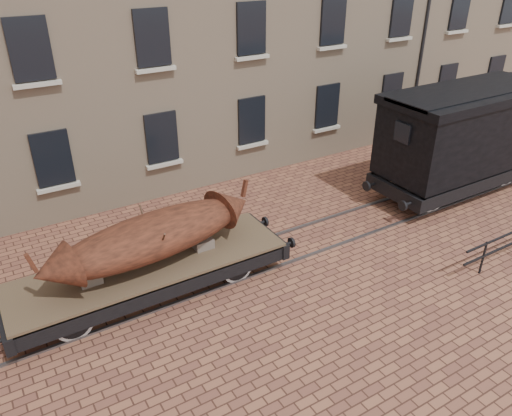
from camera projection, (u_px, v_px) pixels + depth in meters
ground at (307, 240)px, 15.09m from camera, size 90.00×90.00×0.00m
rail_track at (307, 239)px, 15.07m from camera, size 30.00×1.52×0.06m
flatcar_wagon at (150, 269)px, 12.49m from camera, size 7.74×2.10×1.17m
iron_boat at (153, 236)px, 12.13m from camera, size 5.80×2.26×1.43m
goods_van at (466, 129)px, 16.99m from camera, size 7.18×2.62×3.71m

